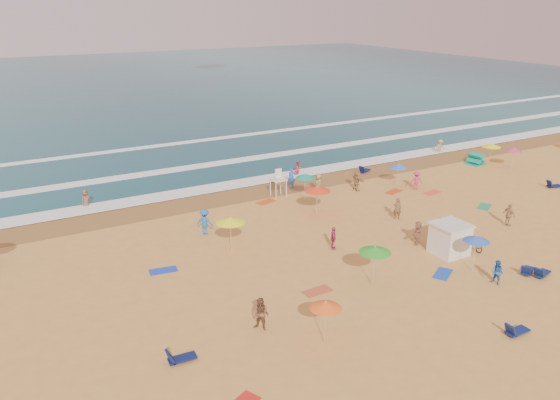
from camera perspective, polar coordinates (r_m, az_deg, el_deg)
ground at (r=38.61m, az=7.39°, el=-4.20°), size 220.00×220.00×0.00m
ocean at (r=115.18m, az=-18.48°, el=11.24°), size 220.00×140.00×0.18m
wet_sand at (r=48.47m, az=-1.32°, el=1.11°), size 220.00×220.00×0.00m
surf_foam at (r=56.03m, az=-5.54°, el=3.77°), size 200.00×18.70×0.05m
cabana at (r=37.67m, az=17.31°, el=-3.97°), size 2.00×2.00×2.00m
cabana_roof at (r=37.26m, az=17.47°, el=-2.48°), size 2.20×2.20×0.12m
bicycle at (r=39.00m, az=19.50°, el=-4.18°), size 0.94×2.00×1.01m
lifeguard_stand at (r=46.34m, az=-0.18°, el=1.58°), size 1.20×1.20×2.10m
beach_umbrellas at (r=41.76m, az=11.72°, el=0.58°), size 66.62×19.75×0.78m
loungers at (r=42.71m, az=20.30°, el=-2.65°), size 52.36×26.67×0.34m
towels at (r=37.75m, az=9.98°, el=-4.90°), size 39.67×24.11×0.03m
popup_tents at (r=55.25m, az=26.24°, el=2.04°), size 3.08×17.89×1.20m
beachgoers at (r=42.56m, az=4.98°, el=-0.54°), size 51.31×26.00×2.14m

